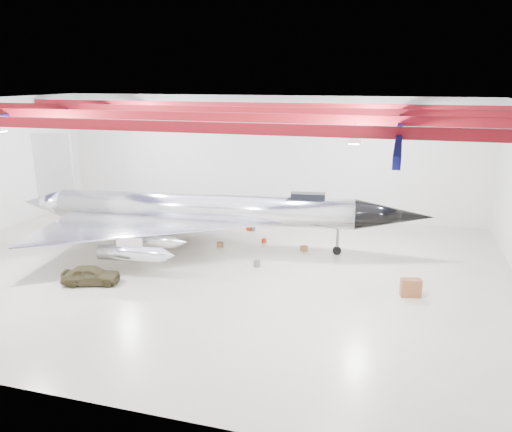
% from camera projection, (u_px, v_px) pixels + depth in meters
% --- Properties ---
extents(floor, '(40.00, 40.00, 0.00)m').
position_uv_depth(floor, '(207.00, 268.00, 34.03)').
color(floor, '#B9AC93').
rests_on(floor, ground).
extents(wall_back, '(40.00, 0.00, 40.00)m').
position_uv_depth(wall_back, '(264.00, 156.00, 46.46)').
color(wall_back, silver).
rests_on(wall_back, floor).
extents(ceiling, '(40.00, 40.00, 0.00)m').
position_uv_depth(ceiling, '(202.00, 103.00, 31.09)').
color(ceiling, '#0A0F38').
rests_on(ceiling, wall_back).
extents(ceiling_structure, '(39.50, 29.50, 1.08)m').
position_uv_depth(ceiling_structure, '(202.00, 114.00, 31.28)').
color(ceiling_structure, maroon).
rests_on(ceiling_structure, ceiling).
extents(jet_aircraft, '(31.11, 19.95, 8.49)m').
position_uv_depth(jet_aircraft, '(202.00, 213.00, 37.26)').
color(jet_aircraft, silver).
rests_on(jet_aircraft, floor).
extents(jeep, '(3.82, 2.44, 1.21)m').
position_uv_depth(jeep, '(91.00, 275.00, 31.19)').
color(jeep, '#3E381F').
rests_on(jeep, floor).
extents(desk, '(1.28, 0.83, 1.08)m').
position_uv_depth(desk, '(411.00, 288.00, 29.45)').
color(desk, brown).
rests_on(desk, floor).
extents(crate_ply, '(0.47, 0.38, 0.31)m').
position_uv_depth(crate_ply, '(142.00, 248.00, 37.60)').
color(crate_ply, olive).
rests_on(crate_ply, floor).
extents(toolbox_red, '(0.53, 0.49, 0.30)m').
position_uv_depth(toolbox_red, '(249.00, 229.00, 42.32)').
color(toolbox_red, '#A62F10').
rests_on(toolbox_red, floor).
extents(engine_drum, '(0.49, 0.49, 0.42)m').
position_uv_depth(engine_drum, '(257.00, 264.00, 34.20)').
color(engine_drum, '#59595B').
rests_on(engine_drum, floor).
extents(parts_bin, '(0.64, 0.59, 0.37)m').
position_uv_depth(parts_bin, '(304.00, 248.00, 37.34)').
color(parts_bin, olive).
rests_on(parts_bin, floor).
extents(tool_chest, '(0.42, 0.42, 0.36)m').
position_uv_depth(tool_chest, '(264.00, 241.00, 39.13)').
color(tool_chest, '#A62F10').
rests_on(tool_chest, floor).
extents(oil_barrel, '(0.61, 0.56, 0.35)m').
position_uv_depth(oil_barrel, '(220.00, 244.00, 38.27)').
color(oil_barrel, olive).
rests_on(oil_barrel, floor).
extents(spares_box, '(0.47, 0.47, 0.35)m').
position_uv_depth(spares_box, '(253.00, 229.00, 42.23)').
color(spares_box, '#59595B').
rests_on(spares_box, floor).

